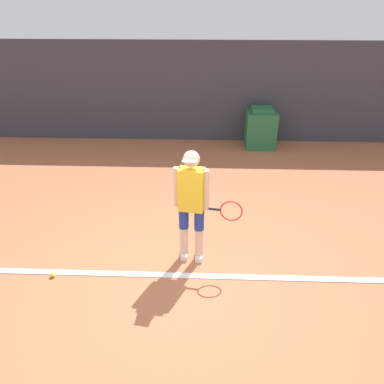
# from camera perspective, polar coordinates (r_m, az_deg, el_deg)

# --- Properties ---
(ground_plane) EXTENTS (24.00, 24.00, 0.00)m
(ground_plane) POSITION_cam_1_polar(r_m,az_deg,el_deg) (5.19, -2.59, -13.66)
(ground_plane) COLOR #B76642
(back_wall) EXTENTS (24.00, 0.10, 2.48)m
(back_wall) POSITION_cam_1_polar(r_m,az_deg,el_deg) (9.72, -0.05, 14.94)
(back_wall) COLOR #383842
(back_wall) RESTS_ON ground_plane
(court_baseline) EXTENTS (21.60, 0.10, 0.01)m
(court_baseline) POSITION_cam_1_polar(r_m,az_deg,el_deg) (5.29, -2.46, -12.58)
(court_baseline) COLOR white
(court_baseline) RESTS_ON ground_plane
(tennis_player) EXTENTS (0.93, 0.31, 1.68)m
(tennis_player) POSITION_cam_1_polar(r_m,az_deg,el_deg) (5.09, 0.04, -1.55)
(tennis_player) COLOR beige
(tennis_player) RESTS_ON ground_plane
(tennis_ball) EXTENTS (0.07, 0.07, 0.07)m
(tennis_ball) POSITION_cam_1_polar(r_m,az_deg,el_deg) (5.59, -20.44, -11.75)
(tennis_ball) COLOR #D1E533
(tennis_ball) RESTS_ON ground_plane
(covered_chair) EXTENTS (0.73, 0.70, 1.00)m
(covered_chair) POSITION_cam_1_polar(r_m,az_deg,el_deg) (9.59, 10.40, 9.54)
(covered_chair) COLOR #28663D
(covered_chair) RESTS_ON ground_plane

